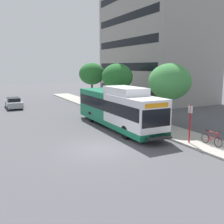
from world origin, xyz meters
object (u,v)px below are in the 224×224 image
(bicycle_parked, at_px, (212,139))
(street_tree_mid_block, at_px, (117,77))
(bus_stop_sign_pole, at_px, (190,121))
(street_tree_far_block, at_px, (92,74))
(street_tree_near_stop, at_px, (170,82))
(transit_bus, at_px, (117,108))
(parked_car_far_lane, at_px, (14,103))

(bicycle_parked, height_order, street_tree_mid_block, street_tree_mid_block)
(bus_stop_sign_pole, relative_size, street_tree_far_block, 0.46)
(street_tree_near_stop, bearing_deg, bus_stop_sign_pole, -113.05)
(bus_stop_sign_pole, bearing_deg, transit_bus, 106.95)
(street_tree_mid_block, relative_size, street_tree_far_block, 0.97)
(transit_bus, distance_m, bicycle_parked, 8.44)
(street_tree_near_stop, relative_size, parked_car_far_lane, 1.21)
(transit_bus, bearing_deg, bus_stop_sign_pole, -73.05)
(street_tree_far_block, bearing_deg, bus_stop_sign_pole, -95.06)
(transit_bus, distance_m, street_tree_far_block, 16.25)
(street_tree_mid_block, bearing_deg, transit_bus, -117.83)
(transit_bus, relative_size, street_tree_mid_block, 2.23)
(bicycle_parked, relative_size, street_tree_mid_block, 0.32)
(transit_bus, xyz_separation_m, bus_stop_sign_pole, (2.05, -6.71, -0.05))
(transit_bus, height_order, street_tree_near_stop, street_tree_near_stop)
(bus_stop_sign_pole, bearing_deg, street_tree_far_block, 84.94)
(bicycle_parked, distance_m, parked_car_far_lane, 25.43)
(street_tree_far_block, height_order, parked_car_far_lane, street_tree_far_block)
(transit_bus, xyz_separation_m, street_tree_near_stop, (4.08, -1.92, 2.30))
(transit_bus, height_order, street_tree_far_block, street_tree_far_block)
(street_tree_near_stop, bearing_deg, parked_car_far_lane, 121.92)
(bus_stop_sign_pole, relative_size, bicycle_parked, 1.48)
(street_tree_near_stop, distance_m, parked_car_far_lane, 20.94)
(transit_bus, relative_size, street_tree_far_block, 2.16)
(bus_stop_sign_pole, distance_m, street_tree_mid_block, 15.01)
(parked_car_far_lane, bearing_deg, bicycle_parked, -67.32)
(transit_bus, distance_m, street_tree_mid_block, 9.29)
(bus_stop_sign_pole, distance_m, parked_car_far_lane, 24.07)
(street_tree_near_stop, xyz_separation_m, street_tree_mid_block, (0.11, 9.86, 0.06))
(transit_bus, relative_size, parked_car_far_lane, 2.72)
(transit_bus, bearing_deg, street_tree_far_block, 75.51)
(parked_car_far_lane, bearing_deg, bus_stop_sign_pole, -68.30)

